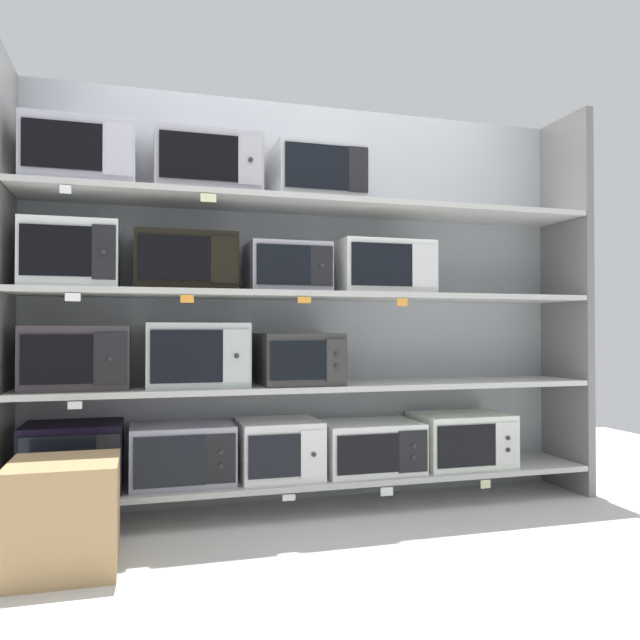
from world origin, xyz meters
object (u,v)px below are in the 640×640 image
(microwave_2, at_px, (279,449))
(microwave_3, at_px, (369,447))
(microwave_0, at_px, (73,457))
(microwave_7, at_px, (298,359))
(microwave_4, at_px, (461,439))
(microwave_10, at_px, (287,268))
(microwave_1, at_px, (182,454))
(microwave_13, at_px, (207,166))
(microwave_5, at_px, (77,358))
(microwave_8, at_px, (72,256))
(microwave_12, at_px, (81,157))
(shipping_carton, at_px, (63,515))
(microwave_9, at_px, (185,262))
(microwave_14, at_px, (317,175))
(microwave_11, at_px, (382,268))
(microwave_6, at_px, (197,355))

(microwave_2, height_order, microwave_3, microwave_2)
(microwave_0, distance_m, microwave_7, 1.23)
(microwave_0, distance_m, microwave_4, 2.12)
(microwave_4, bearing_deg, microwave_10, -179.99)
(microwave_2, bearing_deg, microwave_1, -179.95)
(microwave_2, relative_size, microwave_10, 1.00)
(microwave_1, xyz_separation_m, microwave_4, (1.60, 0.00, -0.00))
(microwave_2, height_order, microwave_13, microwave_13)
(microwave_5, bearing_deg, microwave_8, 179.96)
(microwave_10, distance_m, microwave_13, 0.68)
(microwave_0, distance_m, microwave_1, 0.53)
(microwave_1, distance_m, microwave_12, 1.58)
(microwave_8, bearing_deg, microwave_4, -0.00)
(microwave_5, distance_m, microwave_10, 1.16)
(microwave_10, bearing_deg, microwave_2, 179.53)
(microwave_13, bearing_deg, shipping_carton, -138.33)
(microwave_9, relative_size, microwave_14, 1.05)
(microwave_0, xyz_separation_m, microwave_14, (1.25, 0.00, 1.48))
(microwave_0, bearing_deg, microwave_4, 0.01)
(microwave_1, bearing_deg, microwave_11, 0.01)
(microwave_5, relative_size, microwave_10, 1.17)
(microwave_10, height_order, microwave_11, microwave_11)
(microwave_6, height_order, microwave_14, microwave_14)
(microwave_2, xyz_separation_m, microwave_8, (-1.04, -0.00, 1.00))
(microwave_14, bearing_deg, microwave_4, 0.00)
(microwave_6, xyz_separation_m, microwave_13, (0.05, 0.00, 0.98))
(microwave_1, bearing_deg, microwave_4, 0.01)
(microwave_0, bearing_deg, microwave_13, 0.03)
(microwave_0, xyz_separation_m, microwave_6, (0.60, 0.00, 0.50))
(shipping_carton, bearing_deg, microwave_5, 90.26)
(microwave_7, xyz_separation_m, microwave_9, (-0.60, -0.00, 0.51))
(microwave_7, relative_size, microwave_9, 0.86)
(microwave_5, height_order, microwave_7, microwave_5)
(microwave_3, height_order, microwave_12, microwave_12)
(microwave_12, bearing_deg, microwave_10, -0.02)
(microwave_10, xyz_separation_m, microwave_12, (-1.05, 0.00, 0.52))
(microwave_3, bearing_deg, microwave_13, -180.00)
(microwave_8, relative_size, microwave_12, 0.85)
(microwave_0, distance_m, microwave_9, 1.11)
(microwave_10, xyz_separation_m, shipping_carton, (-1.06, -0.56, -1.09))
(microwave_4, height_order, microwave_7, microwave_7)
(microwave_0, relative_size, microwave_8, 1.05)
(microwave_1, relative_size, microwave_13, 0.97)
(microwave_11, bearing_deg, microwave_4, 0.01)
(microwave_4, height_order, microwave_11, microwave_11)
(microwave_3, distance_m, microwave_12, 2.15)
(microwave_0, relative_size, microwave_9, 0.92)
(microwave_5, relative_size, microwave_9, 0.98)
(microwave_6, height_order, microwave_9, microwave_9)
(microwave_10, bearing_deg, microwave_1, -179.99)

